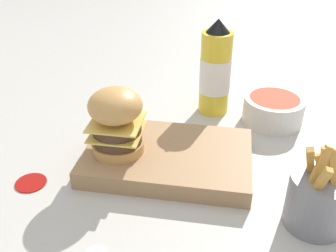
{
  "coord_description": "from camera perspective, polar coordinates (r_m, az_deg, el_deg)",
  "views": [
    {
      "loc": [
        0.04,
        -0.57,
        0.44
      ],
      "look_at": [
        -0.06,
        0.01,
        0.08
      ],
      "focal_mm": 42.0,
      "sensor_mm": 36.0,
      "label": 1
    }
  ],
  "objects": [
    {
      "name": "burger",
      "position": [
        0.68,
        -7.51,
        0.77
      ],
      "size": [
        0.09,
        0.09,
        0.12
      ],
      "color": "tan",
      "rests_on": "serving_board"
    },
    {
      "name": "ketchup_puddle",
      "position": [
        0.73,
        -19.28,
        -7.73
      ],
      "size": [
        0.05,
        0.05,
        0.0
      ],
      "color": "#9E140F",
      "rests_on": "ground_plane"
    },
    {
      "name": "serving_board",
      "position": [
        0.72,
        0.0,
        -4.53
      ],
      "size": [
        0.3,
        0.2,
        0.03
      ],
      "color": "#A37A51",
      "rests_on": "ground_plane"
    },
    {
      "name": "ketchup_bottle",
      "position": [
        0.87,
        6.87,
        7.91
      ],
      "size": [
        0.07,
        0.07,
        0.21
      ],
      "color": "yellow",
      "rests_on": "ground_plane"
    },
    {
      "name": "fries_basket",
      "position": [
        0.63,
        20.96,
        -9.83
      ],
      "size": [
        0.09,
        0.09,
        0.14
      ],
      "color": "slate",
      "rests_on": "ground_plane"
    },
    {
      "name": "side_bowl",
      "position": [
        0.88,
        15.03,
        2.42
      ],
      "size": [
        0.13,
        0.13,
        0.06
      ],
      "color": "silver",
      "rests_on": "ground_plane"
    },
    {
      "name": "ground_plane",
      "position": [
        0.72,
        4.65,
        -6.39
      ],
      "size": [
        6.0,
        6.0,
        0.0
      ],
      "primitive_type": "plane",
      "color": "#B7B2A8"
    }
  ]
}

